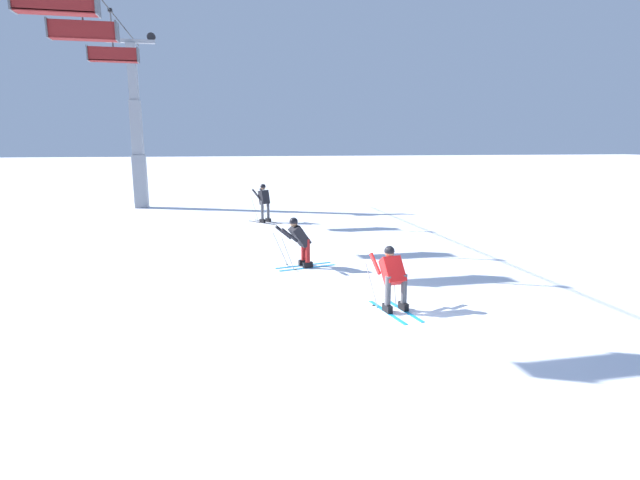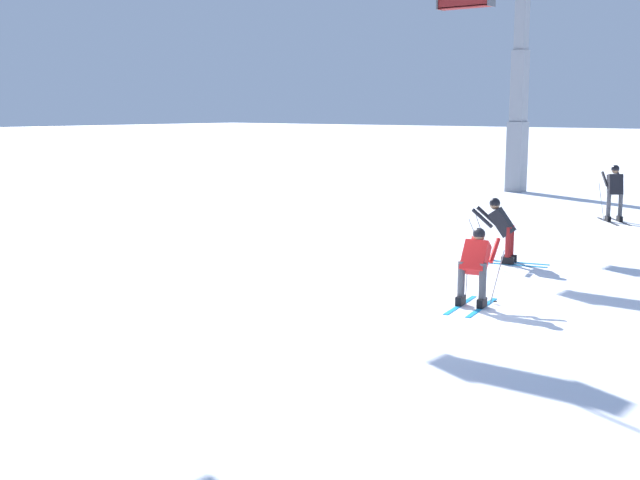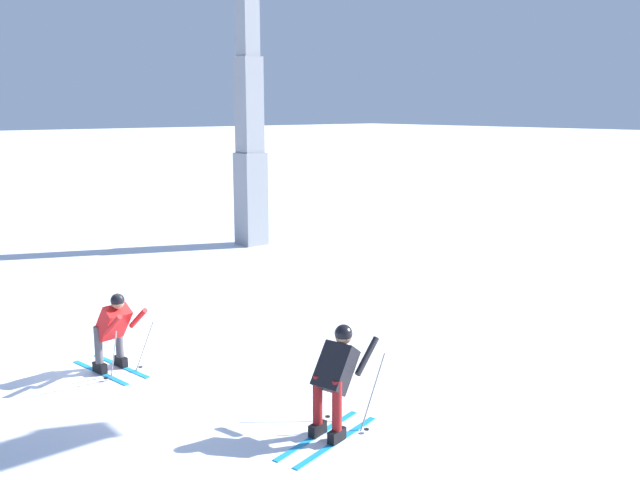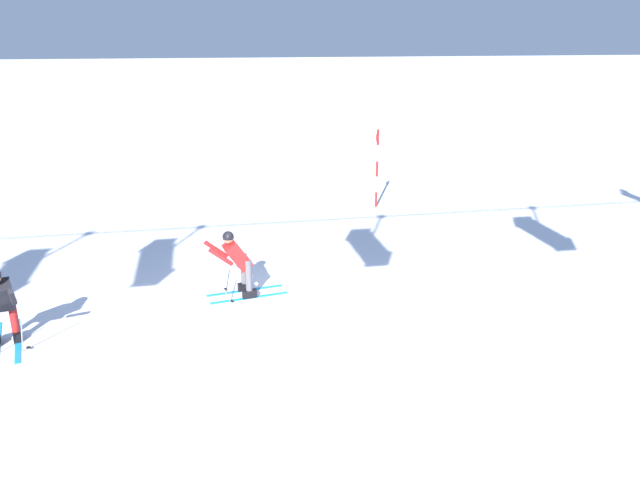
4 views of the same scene
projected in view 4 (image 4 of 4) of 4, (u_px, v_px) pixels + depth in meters
ground_plane at (266, 317)px, 11.23m from camera, size 260.00×260.00×0.00m
skier_carving_main at (237, 259)px, 11.90m from camera, size 1.65×0.83×1.49m
trail_marker_pole at (377, 166)px, 18.00m from camera, size 0.07×0.28×2.32m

